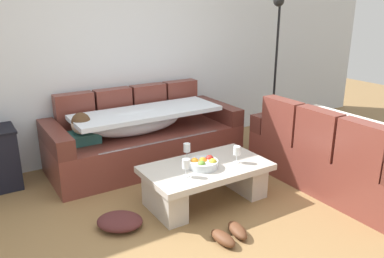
{
  "coord_description": "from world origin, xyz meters",
  "views": [
    {
      "loc": [
        -1.64,
        -2.39,
        1.86
      ],
      "look_at": [
        0.49,
        1.02,
        0.55
      ],
      "focal_mm": 36.32,
      "sensor_mm": 36.0,
      "label": 1
    }
  ],
  "objects_px": {
    "couch_along_wall": "(142,138)",
    "couch_near_window": "(339,155)",
    "wine_glass_near_left": "(186,164)",
    "wine_glass_far_back": "(187,148)",
    "crumpled_garment": "(120,221)",
    "coffee_table": "(206,179)",
    "pair_of_shoes": "(230,234)",
    "fruit_bowl": "(204,163)",
    "wine_glass_near_right": "(237,151)",
    "floor_lamp": "(276,60)"
  },
  "relations": [
    {
      "from": "wine_glass_near_left",
      "to": "coffee_table",
      "type": "bearing_deg",
      "value": 21.05
    },
    {
      "from": "coffee_table",
      "to": "wine_glass_near_right",
      "type": "relative_size",
      "value": 7.23
    },
    {
      "from": "pair_of_shoes",
      "to": "crumpled_garment",
      "type": "xyz_separation_m",
      "value": [
        -0.71,
        0.64,
        0.01
      ]
    },
    {
      "from": "coffee_table",
      "to": "floor_lamp",
      "type": "relative_size",
      "value": 0.62
    },
    {
      "from": "couch_along_wall",
      "to": "crumpled_garment",
      "type": "distance_m",
      "value": 1.44
    },
    {
      "from": "crumpled_garment",
      "to": "floor_lamp",
      "type": "bearing_deg",
      "value": 21.14
    },
    {
      "from": "couch_along_wall",
      "to": "wine_glass_near_right",
      "type": "relative_size",
      "value": 13.48
    },
    {
      "from": "couch_along_wall",
      "to": "coffee_table",
      "type": "distance_m",
      "value": 1.19
    },
    {
      "from": "fruit_bowl",
      "to": "wine_glass_near_left",
      "type": "bearing_deg",
      "value": -161.91
    },
    {
      "from": "crumpled_garment",
      "to": "fruit_bowl",
      "type": "bearing_deg",
      "value": -1.91
    },
    {
      "from": "couch_near_window",
      "to": "pair_of_shoes",
      "type": "bearing_deg",
      "value": 97.46
    },
    {
      "from": "coffee_table",
      "to": "wine_glass_near_right",
      "type": "height_order",
      "value": "wine_glass_near_right"
    },
    {
      "from": "fruit_bowl",
      "to": "wine_glass_near_right",
      "type": "xyz_separation_m",
      "value": [
        0.34,
        -0.06,
        0.07
      ]
    },
    {
      "from": "couch_along_wall",
      "to": "couch_near_window",
      "type": "height_order",
      "value": "same"
    },
    {
      "from": "couch_along_wall",
      "to": "crumpled_garment",
      "type": "height_order",
      "value": "couch_along_wall"
    },
    {
      "from": "fruit_bowl",
      "to": "wine_glass_near_right",
      "type": "distance_m",
      "value": 0.36
    },
    {
      "from": "wine_glass_near_right",
      "to": "floor_lamp",
      "type": "bearing_deg",
      "value": 36.72
    },
    {
      "from": "coffee_table",
      "to": "pair_of_shoes",
      "type": "bearing_deg",
      "value": -106.38
    },
    {
      "from": "wine_glass_near_right",
      "to": "floor_lamp",
      "type": "distance_m",
      "value": 2.02
    },
    {
      "from": "wine_glass_near_left",
      "to": "wine_glass_near_right",
      "type": "height_order",
      "value": "same"
    },
    {
      "from": "wine_glass_near_left",
      "to": "pair_of_shoes",
      "type": "bearing_deg",
      "value": -79.11
    },
    {
      "from": "fruit_bowl",
      "to": "pair_of_shoes",
      "type": "relative_size",
      "value": 0.86
    },
    {
      "from": "wine_glass_near_left",
      "to": "wine_glass_far_back",
      "type": "xyz_separation_m",
      "value": [
        0.22,
        0.34,
        0.0
      ]
    },
    {
      "from": "wine_glass_near_left",
      "to": "couch_along_wall",
      "type": "bearing_deg",
      "value": 82.49
    },
    {
      "from": "couch_along_wall",
      "to": "wine_glass_far_back",
      "type": "height_order",
      "value": "couch_along_wall"
    },
    {
      "from": "couch_along_wall",
      "to": "wine_glass_near_left",
      "type": "relative_size",
      "value": 13.48
    },
    {
      "from": "fruit_bowl",
      "to": "wine_glass_near_right",
      "type": "height_order",
      "value": "wine_glass_near_right"
    },
    {
      "from": "wine_glass_near_left",
      "to": "crumpled_garment",
      "type": "xyz_separation_m",
      "value": [
        -0.61,
        0.11,
        -0.44
      ]
    },
    {
      "from": "couch_along_wall",
      "to": "coffee_table",
      "type": "height_order",
      "value": "couch_along_wall"
    },
    {
      "from": "wine_glass_near_left",
      "to": "wine_glass_far_back",
      "type": "distance_m",
      "value": 0.4
    },
    {
      "from": "coffee_table",
      "to": "wine_glass_near_left",
      "type": "distance_m",
      "value": 0.41
    },
    {
      "from": "wine_glass_near_left",
      "to": "couch_near_window",
      "type": "bearing_deg",
      "value": -11.08
    },
    {
      "from": "fruit_bowl",
      "to": "floor_lamp",
      "type": "height_order",
      "value": "floor_lamp"
    },
    {
      "from": "wine_glass_far_back",
      "to": "pair_of_shoes",
      "type": "height_order",
      "value": "wine_glass_far_back"
    },
    {
      "from": "coffee_table",
      "to": "fruit_bowl",
      "type": "height_order",
      "value": "fruit_bowl"
    },
    {
      "from": "wine_glass_far_back",
      "to": "floor_lamp",
      "type": "relative_size",
      "value": 0.09
    },
    {
      "from": "wine_glass_far_back",
      "to": "couch_along_wall",
      "type": "bearing_deg",
      "value": 92.72
    },
    {
      "from": "fruit_bowl",
      "to": "wine_glass_near_left",
      "type": "xyz_separation_m",
      "value": [
        -0.24,
        -0.08,
        0.07
      ]
    },
    {
      "from": "couch_near_window",
      "to": "pair_of_shoes",
      "type": "xyz_separation_m",
      "value": [
        -1.58,
        -0.21,
        -0.29
      ]
    },
    {
      "from": "couch_along_wall",
      "to": "crumpled_garment",
      "type": "bearing_deg",
      "value": -123.27
    },
    {
      "from": "wine_glass_near_left",
      "to": "crumpled_garment",
      "type": "relative_size",
      "value": 0.42
    },
    {
      "from": "wine_glass_near_left",
      "to": "pair_of_shoes",
      "type": "xyz_separation_m",
      "value": [
        0.1,
        -0.54,
        -0.45
      ]
    },
    {
      "from": "couch_near_window",
      "to": "wine_glass_far_back",
      "type": "relative_size",
      "value": 11.17
    },
    {
      "from": "couch_along_wall",
      "to": "pair_of_shoes",
      "type": "relative_size",
      "value": 6.85
    },
    {
      "from": "couch_along_wall",
      "to": "floor_lamp",
      "type": "height_order",
      "value": "floor_lamp"
    },
    {
      "from": "fruit_bowl",
      "to": "wine_glass_far_back",
      "type": "relative_size",
      "value": 1.69
    },
    {
      "from": "pair_of_shoes",
      "to": "crumpled_garment",
      "type": "relative_size",
      "value": 0.82
    },
    {
      "from": "wine_glass_far_back",
      "to": "pair_of_shoes",
      "type": "bearing_deg",
      "value": -97.3
    },
    {
      "from": "coffee_table",
      "to": "wine_glass_near_left",
      "type": "xyz_separation_m",
      "value": [
        -0.29,
        -0.11,
        0.26
      ]
    },
    {
      "from": "wine_glass_near_left",
      "to": "floor_lamp",
      "type": "xyz_separation_m",
      "value": [
        2.12,
        1.16,
        0.62
      ]
    }
  ]
}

